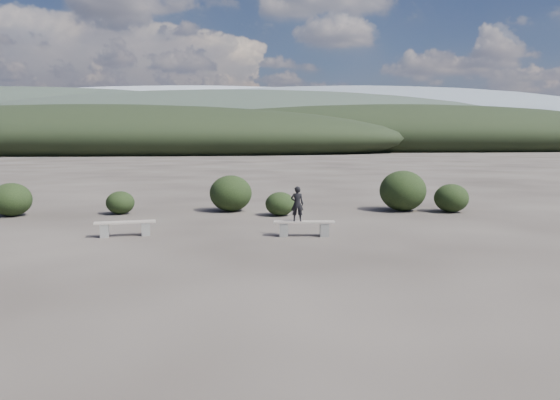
{
  "coord_description": "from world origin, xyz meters",
  "views": [
    {
      "loc": [
        -0.33,
        -10.89,
        2.74
      ],
      "look_at": [
        0.66,
        3.5,
        1.1
      ],
      "focal_mm": 35.0,
      "sensor_mm": 36.0,
      "label": 1
    }
  ],
  "objects": [
    {
      "name": "shrub_c",
      "position": [
        0.99,
        8.26,
        0.42
      ],
      "size": [
        1.05,
        1.05,
        0.84
      ],
      "primitive_type": "ellipsoid",
      "color": "black",
      "rests_on": "ground"
    },
    {
      "name": "shrub_d",
      "position": [
        5.71,
        9.24,
        0.76
      ],
      "size": [
        1.74,
        1.74,
        1.53
      ],
      "primitive_type": "ellipsoid",
      "color": "black",
      "rests_on": "ground"
    },
    {
      "name": "mountain_ridges",
      "position": [
        -7.48,
        339.06,
        10.84
      ],
      "size": [
        500.0,
        400.0,
        56.0
      ],
      "color": "black",
      "rests_on": "ground"
    },
    {
      "name": "shrub_a",
      "position": [
        -4.76,
        9.06,
        0.42
      ],
      "size": [
        1.02,
        1.02,
        0.83
      ],
      "primitive_type": "ellipsoid",
      "color": "black",
      "rests_on": "ground"
    },
    {
      "name": "bench_left",
      "position": [
        -3.63,
        4.46,
        0.25
      ],
      "size": [
        1.71,
        0.66,
        0.42
      ],
      "rotation": [
        0.0,
        0.0,
        0.19
      ],
      "color": "slate",
      "rests_on": "ground"
    },
    {
      "name": "shrub_b",
      "position": [
        -0.78,
        9.55,
        0.68
      ],
      "size": [
        1.58,
        1.58,
        1.36
      ],
      "primitive_type": "ellipsoid",
      "color": "black",
      "rests_on": "ground"
    },
    {
      "name": "bench_right",
      "position": [
        1.38,
        4.12,
        0.26
      ],
      "size": [
        1.73,
        0.49,
        0.43
      ],
      "rotation": [
        0.0,
        0.0,
        -0.08
      ],
      "color": "slate",
      "rests_on": "ground"
    },
    {
      "name": "shrub_e",
      "position": [
        7.4,
        8.73,
        0.53
      ],
      "size": [
        1.26,
        1.26,
        1.05
      ],
      "primitive_type": "ellipsoid",
      "color": "black",
      "rests_on": "ground"
    },
    {
      "name": "shrub_f",
      "position": [
        -8.47,
        8.79,
        0.59
      ],
      "size": [
        1.39,
        1.39,
        1.17
      ],
      "primitive_type": "ellipsoid",
      "color": "black",
      "rests_on": "ground"
    },
    {
      "name": "seated_person",
      "position": [
        1.18,
        4.13,
        0.92
      ],
      "size": [
        0.39,
        0.29,
        0.98
      ],
      "primitive_type": "imported",
      "rotation": [
        0.0,
        0.0,
        2.99
      ],
      "color": "black",
      "rests_on": "bench_right"
    },
    {
      "name": "ground",
      "position": [
        0.0,
        0.0,
        0.0
      ],
      "size": [
        1200.0,
        1200.0,
        0.0
      ],
      "primitive_type": "plane",
      "color": "#2C2722",
      "rests_on": "ground"
    }
  ]
}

